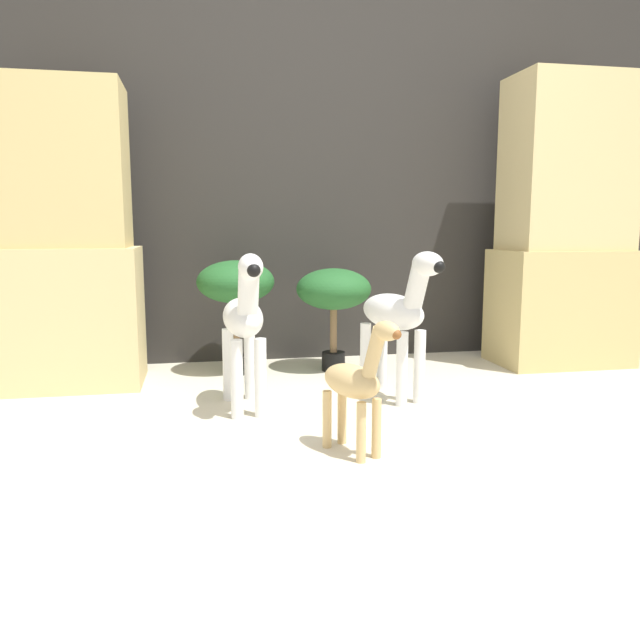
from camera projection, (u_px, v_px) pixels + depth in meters
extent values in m
plane|color=beige|center=(410.00, 460.00, 2.06)|extent=(14.00, 14.00, 0.00)
cube|color=#2D2B28|center=(315.00, 168.00, 3.57)|extent=(6.40, 0.08, 2.20)
cube|color=#DBC184|center=(65.00, 317.00, 2.99)|extent=(0.71, 0.44, 0.67)
cube|color=#D1B775|center=(55.00, 165.00, 2.89)|extent=(0.63, 0.39, 0.76)
cube|color=#D1B775|center=(560.00, 307.00, 3.49)|extent=(0.71, 0.44, 0.64)
cube|color=#DBC184|center=(568.00, 164.00, 3.38)|extent=(0.64, 0.39, 0.93)
cylinder|color=white|center=(420.00, 367.00, 2.71)|extent=(0.05, 0.05, 0.32)
cylinder|color=white|center=(402.00, 369.00, 2.67)|extent=(0.05, 0.05, 0.32)
cylinder|color=white|center=(382.00, 355.00, 2.95)|extent=(0.05, 0.05, 0.32)
cylinder|color=white|center=(365.00, 357.00, 2.91)|extent=(0.05, 0.05, 0.32)
ellipsoid|color=white|center=(392.00, 312.00, 2.78)|extent=(0.28, 0.43, 0.16)
cylinder|color=white|center=(417.00, 285.00, 2.61)|extent=(0.12, 0.16, 0.22)
ellipsoid|color=white|center=(427.00, 264.00, 2.54)|extent=(0.14, 0.19, 0.10)
sphere|color=black|center=(439.00, 267.00, 2.48)|extent=(0.05, 0.05, 0.05)
cube|color=black|center=(417.00, 283.00, 2.61)|extent=(0.05, 0.09, 0.19)
cylinder|color=white|center=(261.00, 378.00, 2.51)|extent=(0.05, 0.05, 0.32)
cylinder|color=white|center=(237.00, 379.00, 2.49)|extent=(0.05, 0.05, 0.32)
cylinder|color=white|center=(250.00, 363.00, 2.78)|extent=(0.05, 0.05, 0.32)
cylinder|color=white|center=(228.00, 365.00, 2.75)|extent=(0.05, 0.05, 0.32)
ellipsoid|color=white|center=(243.00, 317.00, 2.60)|extent=(0.19, 0.41, 0.16)
cylinder|color=white|center=(248.00, 290.00, 2.42)|extent=(0.09, 0.15, 0.22)
ellipsoid|color=white|center=(251.00, 267.00, 2.34)|extent=(0.10, 0.17, 0.10)
sphere|color=black|center=(254.00, 270.00, 2.28)|extent=(0.05, 0.05, 0.05)
cube|color=black|center=(248.00, 287.00, 2.42)|extent=(0.03, 0.09, 0.19)
cylinder|color=tan|center=(376.00, 428.00, 2.07)|extent=(0.03, 0.03, 0.20)
cylinder|color=tan|center=(361.00, 432.00, 2.03)|extent=(0.03, 0.03, 0.20)
cylinder|color=tan|center=(342.00, 416.00, 2.21)|extent=(0.03, 0.03, 0.20)
cylinder|color=tan|center=(327.00, 419.00, 2.16)|extent=(0.03, 0.03, 0.20)
ellipsoid|color=tan|center=(352.00, 381.00, 2.09)|extent=(0.22, 0.28, 0.11)
cylinder|color=tan|center=(374.00, 354.00, 1.99)|extent=(0.09, 0.11, 0.19)
ellipsoid|color=tan|center=(386.00, 331.00, 1.94)|extent=(0.10, 0.12, 0.06)
sphere|color=brown|center=(396.00, 335.00, 1.90)|extent=(0.03, 0.03, 0.03)
cylinder|color=black|center=(333.00, 361.00, 3.34)|extent=(0.12, 0.12, 0.10)
cylinder|color=brown|center=(334.00, 331.00, 3.32)|extent=(0.04, 0.04, 0.23)
ellipsoid|color=#235B28|center=(334.00, 289.00, 3.29)|extent=(0.40, 0.40, 0.22)
cylinder|color=black|center=(237.00, 365.00, 3.27)|extent=(0.12, 0.12, 0.09)
cylinder|color=brown|center=(237.00, 329.00, 3.25)|extent=(0.03, 0.03, 0.28)
ellipsoid|color=#235B28|center=(236.00, 282.00, 3.21)|extent=(0.40, 0.40, 0.22)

